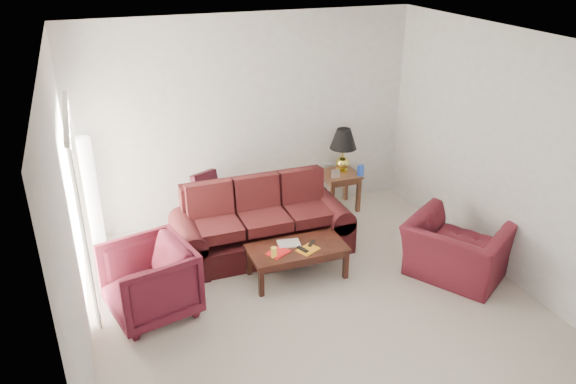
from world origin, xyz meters
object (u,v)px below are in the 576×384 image
object	(u,v)px
sofa	(262,220)
armchair_left	(149,281)
floor_lamp	(90,194)
end_table	(339,190)
coffee_table	(297,261)
armchair_right	(456,250)

from	to	relation	value
sofa	armchair_left	size ratio (longest dim) A/B	2.52
floor_lamp	end_table	bearing A→B (deg)	-0.79
armchair_left	sofa	bearing A→B (deg)	104.27
sofa	coffee_table	world-z (taller)	sofa
end_table	armchair_left	bearing A→B (deg)	-151.42
end_table	armchair_left	size ratio (longest dim) A/B	0.64
sofa	coffee_table	size ratio (longest dim) A/B	1.93
sofa	armchair_left	world-z (taller)	sofa
sofa	armchair_left	distance (m)	1.81
sofa	coffee_table	xyz separation A→B (m)	(0.22, -0.72, -0.27)
floor_lamp	armchair_right	xyz separation A→B (m)	(4.18, -2.32, -0.44)
sofa	end_table	world-z (taller)	sofa
sofa	end_table	bearing A→B (deg)	29.46
armchair_left	coffee_table	size ratio (longest dim) A/B	0.77
armchair_left	armchair_right	bearing A→B (deg)	67.83
coffee_table	sofa	bearing A→B (deg)	127.08
armchair_left	armchair_right	world-z (taller)	armchair_left
end_table	coffee_table	world-z (taller)	end_table
armchair_right	coffee_table	bearing A→B (deg)	37.33
end_table	floor_lamp	size ratio (longest dim) A/B	0.37
floor_lamp	armchair_left	distance (m)	1.87
end_table	coffee_table	bearing A→B (deg)	-129.84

